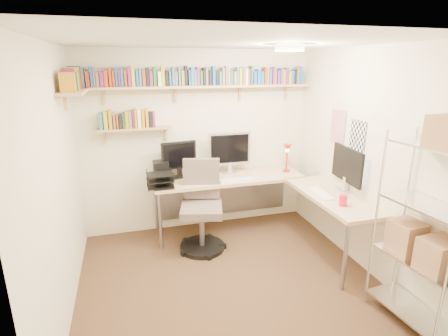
# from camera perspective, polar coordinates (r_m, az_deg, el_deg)

# --- Properties ---
(ground) EXTENTS (3.20, 3.20, 0.00)m
(ground) POSITION_cam_1_polar(r_m,az_deg,el_deg) (4.08, 0.72, -17.75)
(ground) COLOR #41271B
(ground) RESTS_ON ground
(room_shell) EXTENTS (3.24, 3.04, 2.52)m
(room_shell) POSITION_cam_1_polar(r_m,az_deg,el_deg) (3.45, 0.88, 3.99)
(room_shell) COLOR beige
(room_shell) RESTS_ON ground
(wall_shelves) EXTENTS (3.12, 1.09, 0.80)m
(wall_shelves) POSITION_cam_1_polar(r_m,az_deg,el_deg) (4.57, -9.22, 12.95)
(wall_shelves) COLOR tan
(wall_shelves) RESTS_ON ground
(corner_desk) EXTENTS (2.48, 2.06, 1.40)m
(corner_desk) POSITION_cam_1_polar(r_m,az_deg,el_deg) (4.65, 3.44, -2.31)
(corner_desk) COLOR tan
(corner_desk) RESTS_ON ground
(office_chair) EXTENTS (0.62, 0.63, 1.15)m
(office_chair) POSITION_cam_1_polar(r_m,az_deg,el_deg) (4.51, -3.64, -7.24)
(office_chair) COLOR black
(office_chair) RESTS_ON ground
(wire_rack) EXTENTS (0.44, 0.79, 1.93)m
(wire_rack) POSITION_cam_1_polar(r_m,az_deg,el_deg) (3.40, 30.79, -6.42)
(wire_rack) COLOR silver
(wire_rack) RESTS_ON ground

